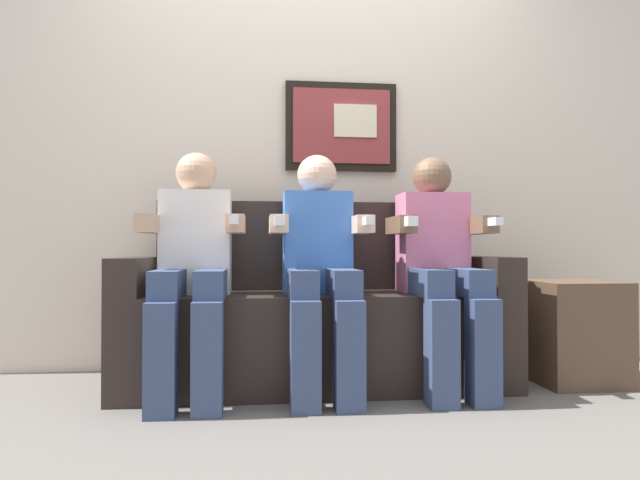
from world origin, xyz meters
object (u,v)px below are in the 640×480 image
Objects in this scene: person_on_left at (193,261)px; person_in_middle at (320,261)px; side_table_right at (574,332)px; couch at (316,320)px; person_on_right at (440,260)px.

person_on_left is 0.57m from person_in_middle.
side_table_right is (1.84, 0.06, -0.36)m from person_on_left.
couch is 0.66m from person_on_right.
person_on_left is 1.14m from person_on_right.
person_in_middle and person_on_right have the same top height.
couch is at bearing 16.30° from person_on_left.
person_on_right is at bearing -174.98° from side_table_right.
person_in_middle is 1.32m from side_table_right.
couch is 1.66× the size of person_in_middle.
person_on_right is at bearing -16.33° from couch.
person_on_right is 2.22× the size of side_table_right.
couch reaches higher than side_table_right.
couch is 1.28m from side_table_right.
person_on_left is at bearing 179.95° from person_in_middle.
couch is 1.66× the size of person_on_left.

